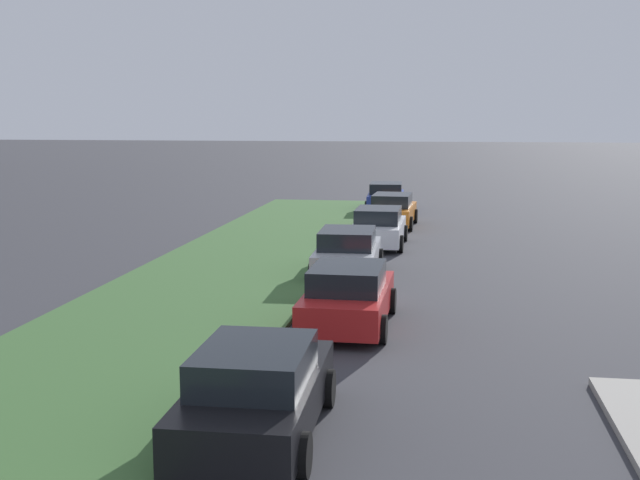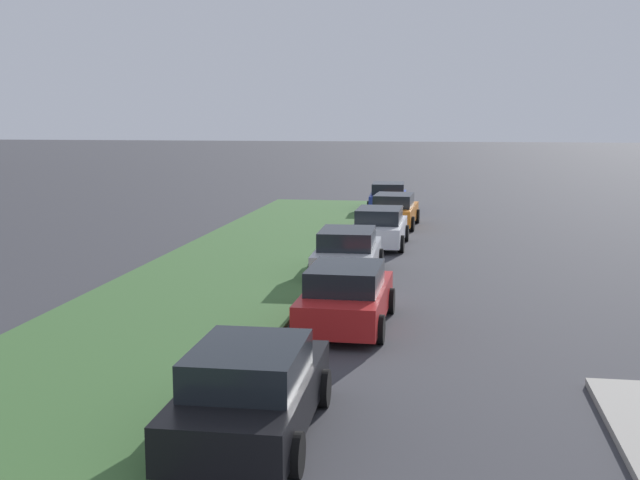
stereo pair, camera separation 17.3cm
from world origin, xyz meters
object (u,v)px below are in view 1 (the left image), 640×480
at_px(parked_car_silver, 348,253).
at_px(parked_car_orange, 392,211).
at_px(parked_car_blue, 386,197).
at_px(parked_car_red, 348,296).
at_px(parked_car_black, 257,391).
at_px(parked_car_white, 379,227).

relative_size(parked_car_silver, parked_car_orange, 0.99).
relative_size(parked_car_silver, parked_car_blue, 0.99).
bearing_deg(parked_car_orange, parked_car_silver, 179.12).
bearing_deg(parked_car_blue, parked_car_red, 179.41).
bearing_deg(parked_car_silver, parked_car_red, -174.63).
xyz_separation_m(parked_car_black, parked_car_orange, (23.70, -0.59, 0.00)).
distance_m(parked_car_black, parked_car_white, 18.23).
xyz_separation_m(parked_car_black, parked_car_white, (18.23, -0.41, 0.00)).
height_order(parked_car_orange, parked_car_blue, same).
height_order(parked_car_black, parked_car_white, same).
xyz_separation_m(parked_car_silver, parked_car_orange, (11.25, -0.67, 0.00)).
distance_m(parked_car_white, parked_car_blue, 11.35).
bearing_deg(parked_car_blue, parked_car_white, -179.80).
bearing_deg(parked_car_black, parked_car_red, -6.10).
bearing_deg(parked_car_blue, parked_car_orange, -175.63).
height_order(parked_car_red, parked_car_blue, same).
height_order(parked_car_silver, parked_car_blue, same).
bearing_deg(parked_car_silver, parked_car_black, 178.89).
bearing_deg(parked_car_white, parked_car_orange, -1.24).
bearing_deg(parked_car_black, parked_car_silver, -0.35).
height_order(parked_car_red, parked_car_orange, same).
relative_size(parked_car_orange, parked_car_blue, 1.00).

